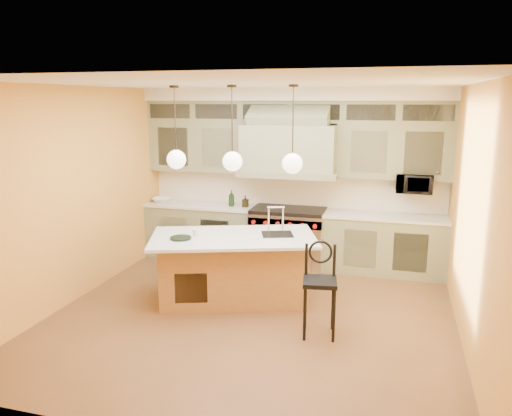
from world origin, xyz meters
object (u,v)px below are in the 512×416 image
(counter_stool, at_px, (320,283))
(kitchen_island, at_px, (234,267))
(microwave, at_px, (414,183))
(range, at_px, (288,236))

(counter_stool, bearing_deg, kitchen_island, 141.80)
(kitchen_island, bearing_deg, microwave, 18.02)
(range, distance_m, counter_stool, 2.58)
(kitchen_island, height_order, counter_stool, kitchen_island)
(range, height_order, counter_stool, counter_stool)
(range, relative_size, kitchen_island, 0.49)
(counter_stool, relative_size, microwave, 2.04)
(range, distance_m, microwave, 2.18)
(range, xyz_separation_m, counter_stool, (0.90, -2.41, 0.14))
(kitchen_island, relative_size, counter_stool, 2.22)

